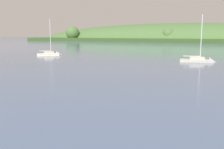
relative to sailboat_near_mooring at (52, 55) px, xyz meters
name	(u,v)px	position (x,y,z in m)	size (l,w,h in m)	color
far_shoreline_hill	(176,41)	(-21.39, 199.41, -0.08)	(454.96, 111.16, 37.70)	#314A21
sailboat_near_mooring	(52,55)	(0.00, 0.00, 0.00)	(7.61, 7.78, 13.28)	white
sailboat_midwater_white	(201,62)	(47.09, 5.21, -0.18)	(9.48, 5.57, 13.36)	#ADB2BC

